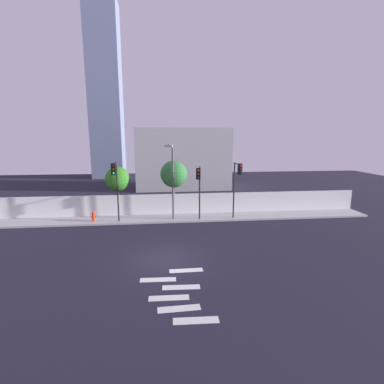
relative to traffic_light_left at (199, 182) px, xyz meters
The scene contains 13 objects.
ground_plane 8.18m from the traffic_light_left, 112.22° to the right, with size 80.00×80.00×0.00m, color black.
sidewalk 4.57m from the traffic_light_left, 154.74° to the left, with size 36.00×2.40×0.15m, color #ABABAB.
perimeter_wall 4.51m from the traffic_light_left, 137.04° to the left, with size 36.00×0.18×1.80m, color silver.
crosswalk_marking 11.34m from the traffic_light_left, 102.63° to the right, with size 3.31×4.73×0.01m.
traffic_light_left is the anchor object (origin of this frame).
traffic_light_center 3.20m from the traffic_light_left, ahead, with size 0.44×1.24×4.77m.
traffic_light_right 6.62m from the traffic_light_left, behind, with size 0.36×1.21×4.88m.
street_lamp_curbside 2.26m from the traffic_light_left, 162.52° to the left, with size 0.76×1.66×6.32m.
fire_hydrant 9.15m from the traffic_light_left, behind, with size 0.44×0.26×0.80m.
roadside_tree_leftmost 8.06m from the traffic_light_left, 150.46° to the left, with size 2.24×2.24×4.32m.
roadside_tree_midleft 4.38m from the traffic_light_left, 114.90° to the left, with size 2.51×2.51×4.84m.
low_building_distant 16.63m from the traffic_light_left, 90.09° to the left, with size 12.47×6.00×8.12m, color #AFAFAF.
tower_on_skyline 32.83m from the traffic_light_left, 112.73° to the left, with size 5.10×5.00×28.32m, color slate.
Camera 1 is at (-0.20, -15.67, 7.05)m, focal length 26.71 mm.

